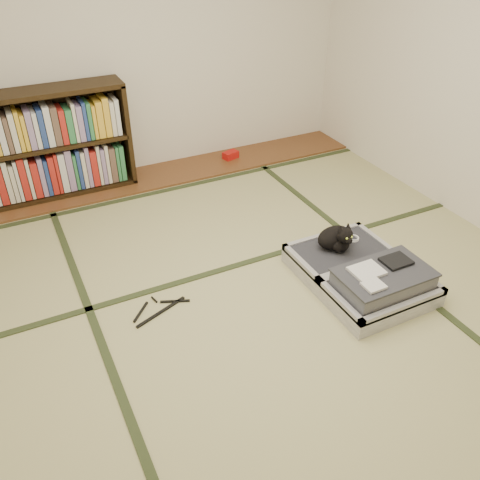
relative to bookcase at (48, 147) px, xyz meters
name	(u,v)px	position (x,y,z in m)	size (l,w,h in m)	color
floor	(257,300)	(0.90, -2.07, -0.45)	(4.50, 4.50, 0.00)	tan
wood_strip	(157,176)	(0.90, -0.07, -0.44)	(4.00, 0.50, 0.02)	brown
red_item	(231,155)	(1.68, -0.04, -0.40)	(0.15, 0.09, 0.07)	red
room_shell	(263,72)	(0.90, -2.07, 1.01)	(4.50, 4.50, 4.50)	white
tatami_borders	(225,260)	(0.90, -1.58, -0.45)	(4.00, 4.50, 0.01)	#2D381E
bookcase	(48,147)	(0.00, 0.00, 0.00)	(1.37, 0.31, 0.92)	black
suitcase	(363,275)	(1.60, -2.25, -0.36)	(0.68, 0.90, 0.27)	silver
cat	(337,238)	(1.58, -1.96, -0.23)	(0.30, 0.30, 0.24)	black
cable_coil	(353,238)	(1.76, -1.92, -0.31)	(0.09, 0.09, 0.02)	white
hanger	(159,309)	(0.30, -1.87, -0.44)	(0.39, 0.24, 0.01)	black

